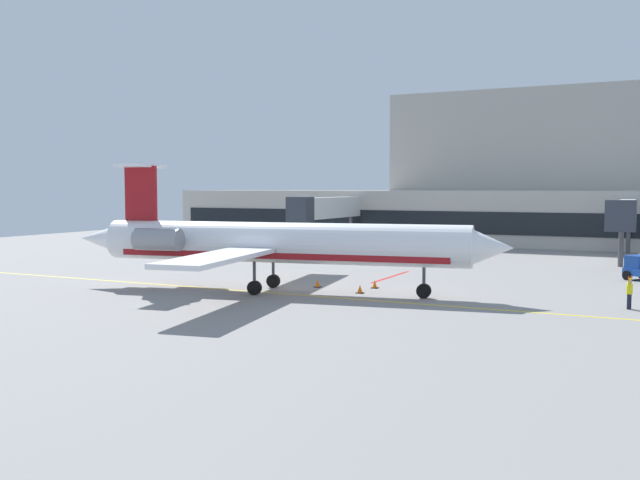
% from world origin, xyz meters
% --- Properties ---
extents(ground, '(120.00, 120.00, 0.11)m').
position_xyz_m(ground, '(0.00, -0.00, -0.05)').
color(ground, gray).
extents(terminal_building, '(71.90, 15.04, 18.77)m').
position_xyz_m(terminal_building, '(0.59, 48.04, 6.74)').
color(terminal_building, '#B7B2A8').
rests_on(terminal_building, ground).
extents(jet_bridge_west, '(2.40, 15.90, 5.87)m').
position_xyz_m(jet_bridge_west, '(-12.21, 31.35, 4.49)').
color(jet_bridge_west, silver).
rests_on(jet_bridge_west, ground).
extents(jet_bridge_east, '(2.40, 17.92, 5.78)m').
position_xyz_m(jet_bridge_east, '(19.23, 30.31, 4.41)').
color(jet_bridge_east, silver).
rests_on(jet_bridge_east, ground).
extents(regional_jet, '(29.67, 24.11, 8.38)m').
position_xyz_m(regional_jet, '(-0.31, -1.26, 3.18)').
color(regional_jet, white).
rests_on(regional_jet, ground).
extents(pushback_tractor, '(3.15, 3.56, 2.21)m').
position_xyz_m(pushback_tractor, '(-1.26, 20.57, 0.98)').
color(pushback_tractor, silver).
rests_on(pushback_tractor, ground).
extents(marshaller, '(0.34, 0.82, 1.85)m').
position_xyz_m(marshaller, '(20.90, 1.59, 0.93)').
color(marshaller, '#191E33').
rests_on(marshaller, ground).
extents(safety_cone_alpha, '(0.47, 0.47, 0.55)m').
position_xyz_m(safety_cone_alpha, '(5.03, 0.54, 0.25)').
color(safety_cone_alpha, orange).
rests_on(safety_cone_alpha, ground).
extents(safety_cone_bravo, '(0.47, 0.47, 0.55)m').
position_xyz_m(safety_cone_bravo, '(5.04, 3.09, 0.25)').
color(safety_cone_bravo, orange).
rests_on(safety_cone_bravo, ground).
extents(safety_cone_charlie, '(0.47, 0.47, 0.55)m').
position_xyz_m(safety_cone_charlie, '(1.34, 1.81, 0.25)').
color(safety_cone_charlie, orange).
rests_on(safety_cone_charlie, ground).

